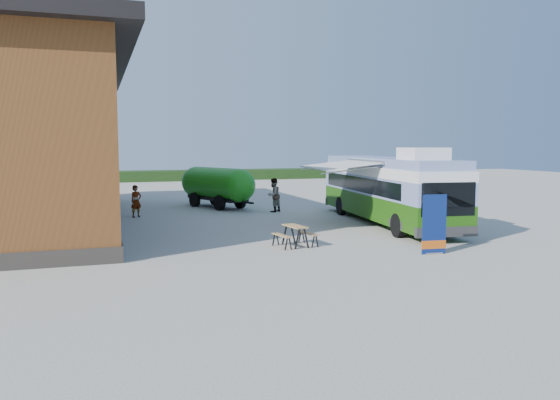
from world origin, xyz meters
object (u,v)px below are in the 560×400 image
object	(u,v)px
bus	(387,187)
person_a	(136,201)
picnic_table	(295,231)
person_b	(273,195)
slurry_tanker	(217,185)
banner	(434,230)

from	to	relation	value
bus	person_a	bearing A→B (deg)	157.92
bus	picnic_table	xyz separation A→B (m)	(-5.82, -3.98, -1.08)
picnic_table	person_b	xyz separation A→B (m)	(2.30, 9.61, 0.35)
person_a	person_b	bearing A→B (deg)	-29.01
picnic_table	slurry_tanker	size ratio (longest dim) A/B	0.25
picnic_table	bus	bearing A→B (deg)	25.91
banner	picnic_table	size ratio (longest dim) A/B	1.35
person_b	banner	bearing A→B (deg)	61.46
picnic_table	person_b	world-z (taller)	person_b
banner	person_b	distance (m)	12.37
banner	person_a	size ratio (longest dim) A/B	1.23
bus	picnic_table	world-z (taller)	bus
bus	banner	distance (m)	7.02
banner	picnic_table	xyz separation A→B (m)	(-3.78, 2.68, -0.25)
bus	person_b	distance (m)	6.68
person_b	person_a	bearing A→B (deg)	-36.55
picnic_table	person_a	size ratio (longest dim) A/B	0.91
person_b	slurry_tanker	bearing A→B (deg)	-86.11
bus	banner	world-z (taller)	bus
bus	picnic_table	distance (m)	7.13
bus	person_b	xyz separation A→B (m)	(-3.52, 5.63, -0.74)
slurry_tanker	person_b	bearing A→B (deg)	-74.22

